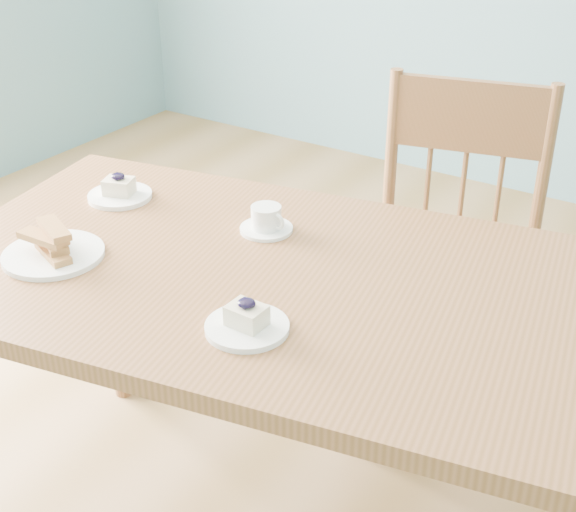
{
  "coord_description": "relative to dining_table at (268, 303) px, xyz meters",
  "views": [
    {
      "loc": [
        0.83,
        -1.2,
        1.63
      ],
      "look_at": [
        0.01,
        0.06,
        0.81
      ],
      "focal_mm": 50.0,
      "sensor_mm": 36.0,
      "label": 1
    }
  ],
  "objects": [
    {
      "name": "room",
      "position": [
        0.01,
        -0.01,
        0.64
      ],
      "size": [
        5.01,
        5.01,
        2.71
      ],
      "color": "#997247",
      "rests_on": "ground"
    },
    {
      "name": "dining_table",
      "position": [
        0.0,
        0.0,
        0.0
      ],
      "size": [
        1.61,
        1.1,
        0.79
      ],
      "rotation": [
        0.0,
        0.0,
        0.19
      ],
      "color": "brown",
      "rests_on": "ground"
    },
    {
      "name": "dining_chair",
      "position": [
        0.15,
        0.68,
        -0.19
      ],
      "size": [
        0.56,
        0.55,
        1.03
      ],
      "rotation": [
        0.0,
        0.0,
        0.25
      ],
      "color": "brown",
      "rests_on": "ground"
    },
    {
      "name": "cheesecake_plate_near",
      "position": [
        0.09,
        -0.2,
        0.1
      ],
      "size": [
        0.16,
        0.16,
        0.07
      ],
      "rotation": [
        0.0,
        0.0,
        -0.03
      ],
      "color": "white",
      "rests_on": "dining_table"
    },
    {
      "name": "cheesecake_plate_far",
      "position": [
        -0.52,
        0.1,
        0.1
      ],
      "size": [
        0.16,
        0.16,
        0.07
      ],
      "rotation": [
        0.0,
        0.0,
        0.34
      ],
      "color": "white",
      "rests_on": "dining_table"
    },
    {
      "name": "coffee_cup",
      "position": [
        -0.11,
        0.15,
        0.11
      ],
      "size": [
        0.12,
        0.12,
        0.06
      ],
      "rotation": [
        0.0,
        0.0,
        -0.16
      ],
      "color": "white",
      "rests_on": "dining_table"
    },
    {
      "name": "biscotti_plate",
      "position": [
        -0.43,
        -0.2,
        0.1
      ],
      "size": [
        0.22,
        0.22,
        0.07
      ],
      "rotation": [
        0.0,
        0.0,
        -0.29
      ],
      "color": "white",
      "rests_on": "dining_table"
    }
  ]
}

